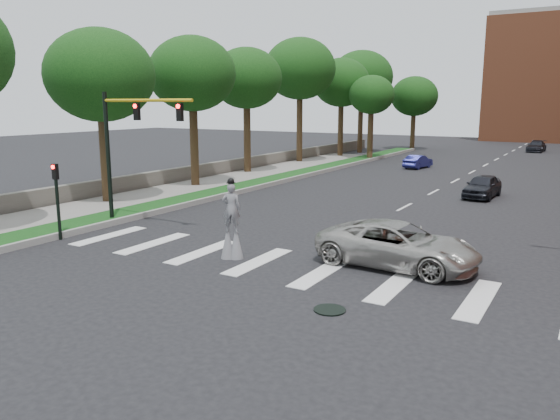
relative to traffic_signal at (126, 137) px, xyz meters
The scene contains 21 objects.
ground_plane 11.04m from the traffic_signal, 17.05° to the right, with size 160.00×160.00×0.00m, color black.
grass_median 17.56m from the traffic_signal, 95.77° to the left, with size 2.00×60.00×0.25m, color #113D13.
median_curb 17.48m from the traffic_signal, 92.25° to the left, with size 0.20×60.00×0.28m, color gray.
sidewalk_left 9.37m from the traffic_signal, 123.98° to the left, with size 4.00×60.00×0.18m, color slate.
stone_wall 20.64m from the traffic_signal, 110.80° to the left, with size 0.50×56.00×1.10m, color #5B564E.
manhole 14.33m from the traffic_signal, 21.36° to the right, with size 0.90×0.90×0.04m, color black.
traffic_signal is the anchor object (origin of this frame).
secondary_signal 4.17m from the traffic_signal, 98.43° to the right, with size 0.25×0.21×3.23m.
stilt_performer 8.24m from the traffic_signal, 15.98° to the right, with size 0.81×0.68×3.02m.
suv_crossing 13.47m from the traffic_signal, ahead, with size 2.62×5.68×1.58m, color #AAA7A0.
car_near 21.19m from the traffic_signal, 52.02° to the left, with size 1.66×4.11×1.40m, color black.
car_mid 30.05m from the traffic_signal, 80.24° to the left, with size 1.24×3.56×1.17m, color navy.
car_far 54.10m from the traffic_signal, 76.84° to the left, with size 1.79×4.41×1.28m, color black.
tree_1 6.97m from the traffic_signal, 146.96° to the left, with size 6.00×6.00×9.73m.
tree_2 12.33m from the traffic_signal, 114.22° to the left, with size 5.80×5.80×10.03m.
tree_3 19.85m from the traffic_signal, 107.34° to the left, with size 5.64×5.64×9.99m.
tree_4 28.81m from the traffic_signal, 102.15° to the left, with size 6.68×6.68×11.63m.
tree_5 41.67m from the traffic_signal, 97.28° to the left, with size 7.04×7.04×11.49m.
tree_6 33.87m from the traffic_signal, 91.98° to the left, with size 4.48×4.48×8.36m.
tree_7 48.20m from the traffic_signal, 91.46° to the left, with size 5.61×5.61×8.83m.
tree_8 35.55m from the traffic_signal, 98.10° to the left, with size 5.88×5.88×10.23m.
Camera 1 is at (9.10, -15.12, 5.71)m, focal length 35.00 mm.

